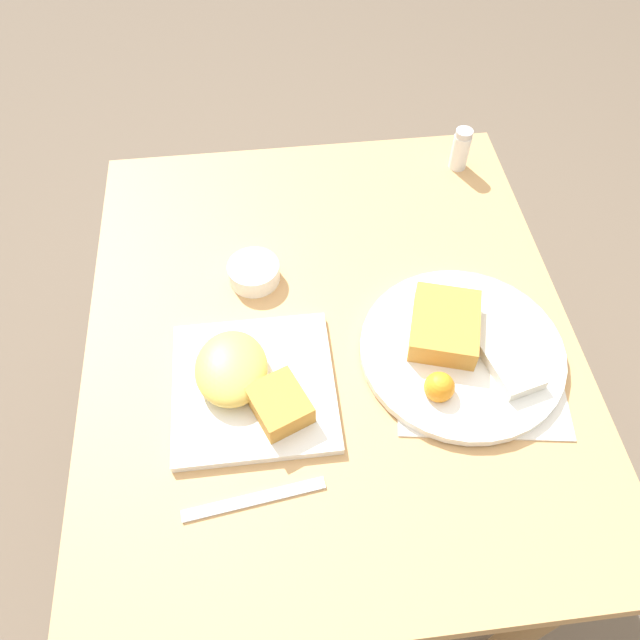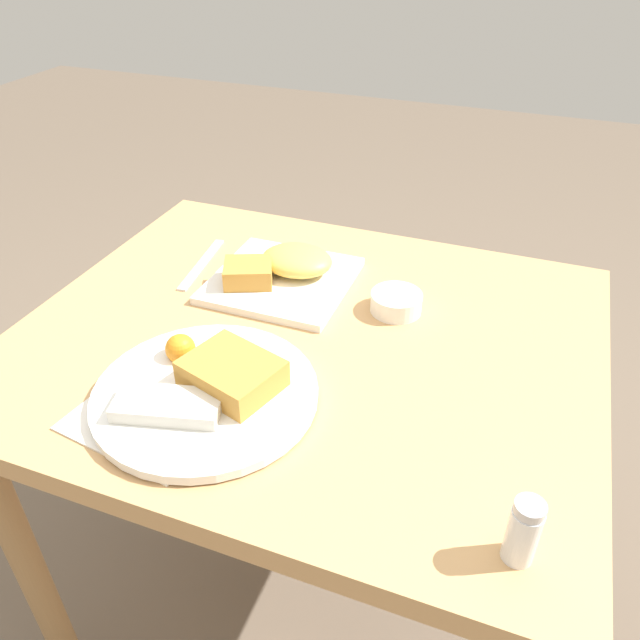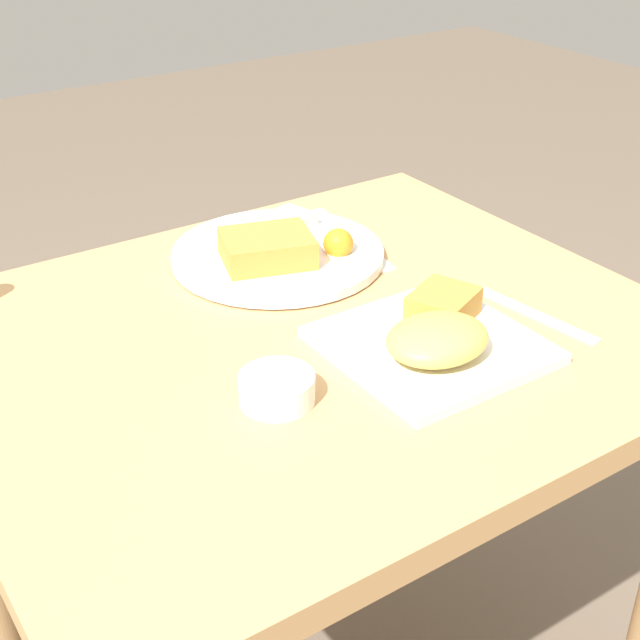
{
  "view_description": "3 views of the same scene",
  "coord_description": "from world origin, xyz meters",
  "px_view_note": "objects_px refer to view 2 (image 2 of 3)",
  "views": [
    {
      "loc": [
        0.56,
        -0.08,
        1.54
      ],
      "look_at": [
        0.02,
        -0.02,
        0.79
      ],
      "focal_mm": 35.0,
      "sensor_mm": 36.0,
      "label": 1
    },
    {
      "loc": [
        -0.3,
        0.74,
        1.32
      ],
      "look_at": [
        -0.03,
        0.01,
        0.79
      ],
      "focal_mm": 35.0,
      "sensor_mm": 36.0,
      "label": 2
    },
    {
      "loc": [
        -0.53,
        -0.82,
        1.31
      ],
      "look_at": [
        -0.01,
        -0.04,
        0.78
      ],
      "focal_mm": 50.0,
      "sensor_mm": 36.0,
      "label": 3
    }
  ],
  "objects_px": {
    "plate_square_near": "(283,272)",
    "plate_oval_far": "(208,388)",
    "salt_shaker": "(522,535)",
    "sauce_ramekin": "(396,302)",
    "butter_knife": "(202,264)"
  },
  "relations": [
    {
      "from": "plate_oval_far",
      "to": "sauce_ramekin",
      "type": "distance_m",
      "value": 0.35
    },
    {
      "from": "plate_square_near",
      "to": "butter_knife",
      "type": "height_order",
      "value": "plate_square_near"
    },
    {
      "from": "sauce_ramekin",
      "to": "salt_shaker",
      "type": "distance_m",
      "value": 0.47
    },
    {
      "from": "plate_square_near",
      "to": "plate_oval_far",
      "type": "distance_m",
      "value": 0.32
    },
    {
      "from": "salt_shaker",
      "to": "plate_oval_far",
      "type": "bearing_deg",
      "value": -13.81
    },
    {
      "from": "plate_square_near",
      "to": "plate_oval_far",
      "type": "relative_size",
      "value": 0.76
    },
    {
      "from": "plate_square_near",
      "to": "plate_oval_far",
      "type": "bearing_deg",
      "value": 94.77
    },
    {
      "from": "plate_square_near",
      "to": "salt_shaker",
      "type": "height_order",
      "value": "salt_shaker"
    },
    {
      "from": "sauce_ramekin",
      "to": "butter_knife",
      "type": "xyz_separation_m",
      "value": [
        0.38,
        -0.02,
        -0.02
      ]
    },
    {
      "from": "plate_oval_far",
      "to": "plate_square_near",
      "type": "bearing_deg",
      "value": -85.23
    },
    {
      "from": "plate_oval_far",
      "to": "butter_knife",
      "type": "relative_size",
      "value": 1.62
    },
    {
      "from": "plate_oval_far",
      "to": "salt_shaker",
      "type": "relative_size",
      "value": 3.73
    },
    {
      "from": "plate_oval_far",
      "to": "sauce_ramekin",
      "type": "bearing_deg",
      "value": -121.47
    },
    {
      "from": "sauce_ramekin",
      "to": "butter_knife",
      "type": "distance_m",
      "value": 0.38
    },
    {
      "from": "plate_square_near",
      "to": "sauce_ramekin",
      "type": "distance_m",
      "value": 0.21
    }
  ]
}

